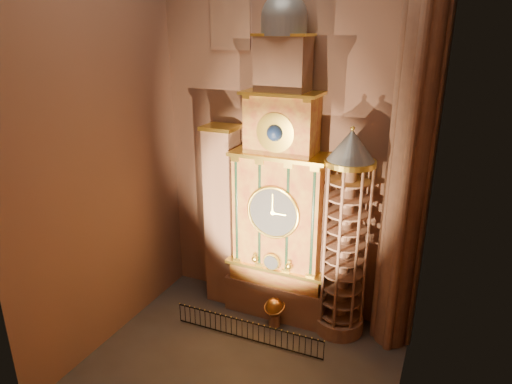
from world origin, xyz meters
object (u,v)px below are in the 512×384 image
at_px(astronomical_clock, 280,199).
at_px(iron_railing, 247,331).
at_px(celestial_globe, 274,310).
at_px(stair_turret, 345,238).
at_px(portrait_tower, 223,216).

distance_m(astronomical_clock, iron_railing, 6.85).
bearing_deg(celestial_globe, iron_railing, -113.83).
bearing_deg(celestial_globe, stair_turret, 18.97).
bearing_deg(iron_railing, astronomical_clock, 81.54).
distance_m(astronomical_clock, portrait_tower, 3.73).
height_order(astronomical_clock, iron_railing, astronomical_clock).
relative_size(astronomical_clock, celestial_globe, 10.29).
xyz_separation_m(stair_turret, celestial_globe, (-3.20, -1.10, -4.29)).
height_order(astronomical_clock, portrait_tower, astronomical_clock).
relative_size(stair_turret, celestial_globe, 6.65).
xyz_separation_m(portrait_tower, stair_turret, (6.90, -0.28, 0.12)).
height_order(stair_turret, celestial_globe, stair_turret).
bearing_deg(iron_railing, stair_turret, 35.45).
relative_size(astronomical_clock, portrait_tower, 1.64).
bearing_deg(astronomical_clock, portrait_tower, 179.71).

